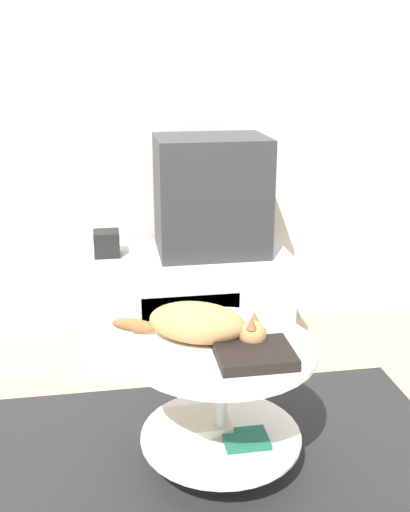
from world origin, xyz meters
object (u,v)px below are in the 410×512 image
Objects in this scene: tv at (211,195)px; dvd_box at (255,354)px; speaker at (107,243)px; cat at (200,324)px.

dvd_box is (-0.05, -1.07, -0.27)m from tv.
speaker is (-0.50, 0.01, -0.22)m from tv.
tv is 0.54m from speaker.
speaker is 0.97m from cat.
dvd_box is at bearing -67.30° from speaker.
dvd_box is at bearing -92.45° from tv.
cat is at bearing -102.20° from tv.
cat is (0.30, -0.93, -0.01)m from speaker.
dvd_box is (0.45, -1.08, -0.06)m from speaker.
cat is (-0.15, 0.16, 0.05)m from dvd_box.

